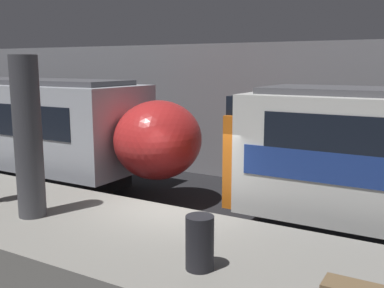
% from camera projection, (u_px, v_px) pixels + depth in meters
% --- Properties ---
extents(ground_plane, '(120.00, 120.00, 0.00)m').
position_uv_depth(ground_plane, '(173.00, 245.00, 10.20)').
color(ground_plane, black).
extents(platform, '(40.00, 3.50, 0.93)m').
position_uv_depth(platform, '(123.00, 253.00, 8.63)').
color(platform, gray).
rests_on(platform, ground).
extents(station_rear_barrier, '(50.00, 0.15, 4.76)m').
position_uv_depth(station_rear_barrier, '(272.00, 114.00, 15.10)').
color(station_rear_barrier, gray).
rests_on(station_rear_barrier, ground).
extents(support_pillar_near, '(0.56, 0.56, 3.30)m').
position_uv_depth(support_pillar_near, '(28.00, 138.00, 9.09)').
color(support_pillar_near, '#47474C').
rests_on(support_pillar_near, platform).
extents(trash_bin, '(0.44, 0.44, 0.85)m').
position_uv_depth(trash_bin, '(200.00, 243.00, 6.87)').
color(trash_bin, '#232328').
rests_on(trash_bin, platform).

